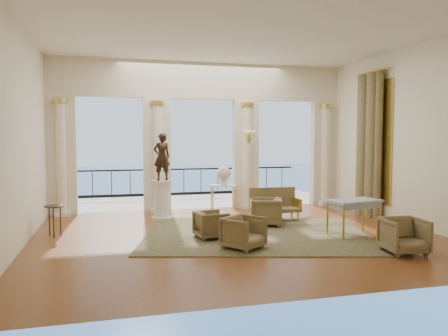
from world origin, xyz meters
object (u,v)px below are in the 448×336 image
object	(u,v)px
armchair_c	(266,210)
side_table	(54,210)
armchair_b	(404,234)
pedestal	(162,201)
statue	(162,157)
armchair_d	(211,223)
game_table	(354,203)
console_table	(224,189)
armchair_a	(244,231)
settee	(274,204)

from	to	relation	value
armchair_c	side_table	distance (m)	5.03
armchair_b	side_table	size ratio (longest dim) A/B	1.08
pedestal	statue	bearing A→B (deg)	-63.43
armchair_d	game_table	size ratio (longest dim) A/B	0.52
console_table	pedestal	bearing A→B (deg)	-128.83
armchair_a	armchair_b	bearing A→B (deg)	-57.87
armchair_c	pedestal	bearing A→B (deg)	-102.54
statue	game_table	bearing A→B (deg)	130.24
armchair_c	console_table	distance (m)	2.66
pedestal	side_table	xyz separation A→B (m)	(-2.59, -1.45, 0.09)
armchair_a	statue	bearing A→B (deg)	71.80
armchair_d	armchair_a	bearing A→B (deg)	-166.46
armchair_c	statue	size ratio (longest dim) A/B	0.61
armchair_d	settee	distance (m)	2.69
armchair_a	settee	size ratio (longest dim) A/B	0.55
armchair_d	armchair_c	bearing A→B (deg)	-66.34
armchair_b	side_table	xyz separation A→B (m)	(-6.67, 3.25, 0.22)
armchair_c	settee	size ratio (longest dim) A/B	0.59
game_table	console_table	size ratio (longest dim) A/B	1.49
armchair_a	armchair_d	bearing A→B (deg)	74.67
console_table	armchair_b	bearing A→B (deg)	-48.09
game_table	armchair_d	bearing A→B (deg)	159.80
armchair_d	settee	bearing A→B (deg)	-60.00
statue	side_table	xyz separation A→B (m)	(-2.59, -1.45, -1.10)
console_table	game_table	bearing A→B (deg)	-41.74
pedestal	settee	bearing A→B (deg)	-16.73
armchair_d	side_table	size ratio (longest dim) A/B	0.95
armchair_b	side_table	bearing A→B (deg)	160.14
armchair_c	console_table	size ratio (longest dim) A/B	0.90
pedestal	statue	size ratio (longest dim) A/B	0.84
settee	pedestal	bearing A→B (deg)	163.75
pedestal	side_table	bearing A→B (deg)	-150.69
armchair_a	armchair_c	size ratio (longest dim) A/B	0.93
armchair_a	game_table	world-z (taller)	game_table
armchair_a	statue	world-z (taller)	statue
armchair_c	console_table	bearing A→B (deg)	-151.53
armchair_d	statue	size ratio (longest dim) A/B	0.53
armchair_b	statue	distance (m)	6.37
armchair_a	armchair_c	xyz separation A→B (m)	(1.24, 2.09, 0.03)
statue	console_table	size ratio (longest dim) A/B	1.47
armchair_d	pedestal	size ratio (longest dim) A/B	0.63
armchair_c	side_table	xyz separation A→B (m)	(-5.03, 0.05, 0.22)
game_table	settee	bearing A→B (deg)	105.94
armchair_c	settee	distance (m)	0.79
settee	side_table	distance (m)	5.53
armchair_c	game_table	size ratio (longest dim) A/B	0.60
side_table	armchair_a	bearing A→B (deg)	-29.44
pedestal	console_table	world-z (taller)	pedestal
statue	armchair_a	bearing A→B (deg)	95.69
armchair_c	statue	distance (m)	3.16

